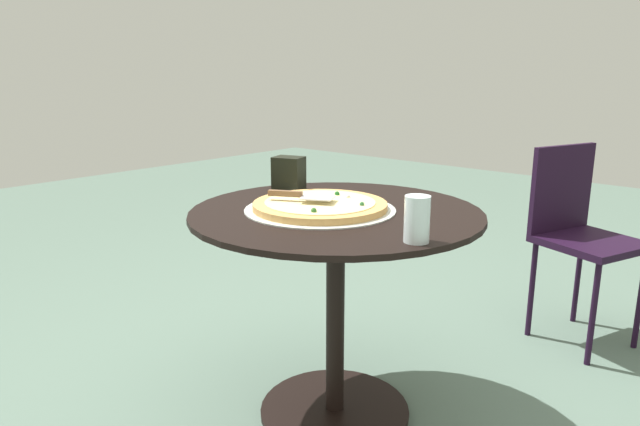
% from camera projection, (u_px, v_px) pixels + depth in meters
% --- Properties ---
extents(ground_plane, '(10.00, 10.00, 0.00)m').
position_uv_depth(ground_plane, '(335.00, 412.00, 1.98)').
color(ground_plane, slate).
extents(patio_table, '(0.93, 0.93, 0.72)m').
position_uv_depth(patio_table, '(336.00, 268.00, 1.85)').
color(patio_table, black).
rests_on(patio_table, ground).
extents(pizza_on_tray, '(0.48, 0.48, 0.04)m').
position_uv_depth(pizza_on_tray, '(320.00, 206.00, 1.80)').
color(pizza_on_tray, silver).
rests_on(pizza_on_tray, patio_table).
extents(pizza_server, '(0.14, 0.21, 0.02)m').
position_uv_depth(pizza_server, '(300.00, 195.00, 1.79)').
color(pizza_server, silver).
rests_on(pizza_server, pizza_on_tray).
extents(drinking_cup, '(0.07, 0.07, 0.12)m').
position_uv_depth(drinking_cup, '(417.00, 219.00, 1.45)').
color(drinking_cup, white).
rests_on(drinking_cup, patio_table).
extents(napkin_dispenser, '(0.11, 0.12, 0.13)m').
position_uv_depth(napkin_dispenser, '(289.00, 175.00, 2.05)').
color(napkin_dispenser, black).
rests_on(napkin_dispenser, patio_table).
extents(patio_chair_near, '(0.46, 0.46, 0.84)m').
position_uv_depth(patio_chair_near, '(578.00, 227.00, 2.43)').
color(patio_chair_near, black).
rests_on(patio_chair_near, ground).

